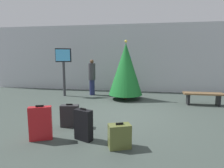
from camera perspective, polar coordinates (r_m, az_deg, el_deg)
name	(u,v)px	position (r m, az deg, el deg)	size (l,w,h in m)	color
ground_plane	(121,114)	(6.37, 2.58, -9.00)	(16.00, 16.00, 0.00)	#38423D
back_wall	(131,58)	(10.40, 5.68, 7.63)	(16.00, 0.20, 3.55)	#B7BCC1
holiday_tree	(126,69)	(8.38, 4.08, 4.47)	(1.48, 1.48, 2.58)	#4C3319
flight_info_kiosk	(64,64)	(9.33, -14.22, 5.80)	(0.68, 0.40, 2.25)	#333338
waiting_bench	(203,96)	(8.25, 25.49, -3.23)	(1.47, 0.44, 0.48)	brown
traveller_0	(92,76)	(9.37, -5.98, 2.26)	(0.38, 0.38, 1.73)	#1E234C
suitcase_0	(119,136)	(4.12, 2.24, -15.23)	(0.52, 0.41, 0.54)	#59602D
suitcase_1	(41,123)	(4.71, -20.50, -10.90)	(0.52, 0.34, 0.81)	#B2191E
suitcase_2	(70,116)	(5.36, -12.45, -9.22)	(0.51, 0.29, 0.63)	#232326
suitcase_3	(83,125)	(4.47, -8.49, -11.94)	(0.46, 0.33, 0.75)	black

